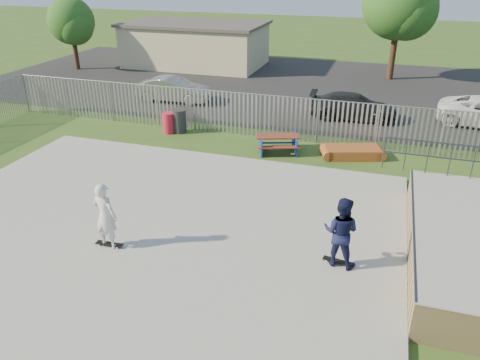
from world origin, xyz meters
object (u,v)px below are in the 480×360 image
(car_silver, at_px, (173,89))
(car_dark, at_px, (354,106))
(picnic_table, at_px, (278,143))
(funbox, at_px, (352,152))
(skater_navy, at_px, (341,232))
(skater_white, at_px, (105,216))
(trash_bin_red, at_px, (169,123))
(tree_left, at_px, (71,21))
(trash_bin_grey, at_px, (179,121))
(tree_mid, at_px, (400,2))

(car_silver, distance_m, car_dark, 10.19)
(picnic_table, bearing_deg, funbox, -12.93)
(skater_navy, xyz_separation_m, skater_white, (-6.28, -1.13, 0.00))
(skater_white, bearing_deg, trash_bin_red, -66.95)
(skater_navy, height_order, skater_white, same)
(car_dark, height_order, skater_white, skater_white)
(tree_left, bearing_deg, trash_bin_grey, -38.81)
(car_dark, bearing_deg, picnic_table, 151.31)
(tree_mid, distance_m, skater_navy, 23.33)
(skater_navy, bearing_deg, picnic_table, -56.89)
(picnic_table, height_order, skater_white, skater_white)
(car_dark, bearing_deg, tree_left, 70.50)
(car_silver, relative_size, tree_left, 0.82)
(tree_mid, bearing_deg, skater_white, -106.16)
(funbox, height_order, skater_white, skater_white)
(trash_bin_grey, bearing_deg, tree_left, 141.19)
(car_dark, bearing_deg, skater_white, 155.85)
(tree_mid, bearing_deg, car_silver, -140.82)
(trash_bin_grey, bearing_deg, picnic_table, -11.45)
(car_dark, xyz_separation_m, tree_mid, (1.57, 9.76, 4.31))
(picnic_table, height_order, car_dark, car_dark)
(trash_bin_grey, relative_size, skater_navy, 0.57)
(car_dark, relative_size, skater_white, 2.29)
(trash_bin_red, height_order, car_dark, car_dark)
(skater_navy, bearing_deg, tree_mid, -83.16)
(funbox, distance_m, car_silver, 11.97)
(trash_bin_grey, height_order, car_dark, car_dark)
(trash_bin_red, distance_m, skater_navy, 12.35)
(car_silver, height_order, skater_navy, skater_navy)
(funbox, distance_m, car_dark, 5.27)
(picnic_table, height_order, car_silver, car_silver)
(picnic_table, relative_size, tree_mid, 0.29)
(skater_navy, bearing_deg, skater_white, 18.81)
(car_silver, height_order, skater_white, skater_white)
(car_silver, bearing_deg, trash_bin_red, -160.69)
(funbox, xyz_separation_m, skater_navy, (0.37, -8.01, 0.91))
(funbox, height_order, skater_navy, skater_navy)
(trash_bin_red, relative_size, car_silver, 0.23)
(car_silver, distance_m, skater_navy, 17.38)
(car_silver, relative_size, tree_mid, 0.57)
(funbox, relative_size, skater_navy, 1.21)
(car_dark, bearing_deg, funbox, -178.16)
(picnic_table, relative_size, funbox, 0.90)
(tree_left, xyz_separation_m, tree_mid, (22.33, 3.80, 1.54))
(tree_mid, bearing_deg, trash_bin_grey, -122.88)
(picnic_table, distance_m, tree_left, 21.71)
(funbox, xyz_separation_m, trash_bin_red, (-8.62, 0.44, 0.27))
(tree_left, relative_size, tree_mid, 0.69)
(car_silver, bearing_deg, tree_left, 58.15)
(tree_mid, xyz_separation_m, skater_navy, (-0.72, -23.00, -3.86))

